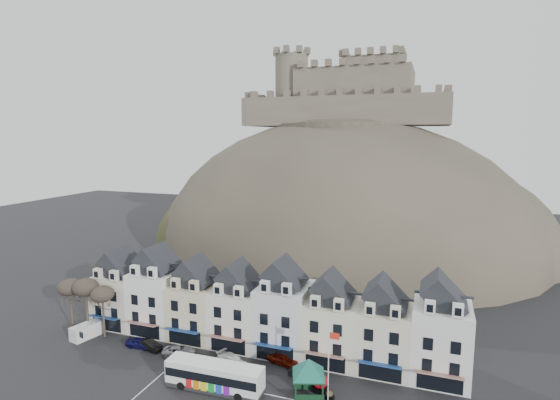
% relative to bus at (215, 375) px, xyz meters
% --- Properties ---
extents(townhouse_terrace, '(54.40, 9.35, 11.80)m').
position_rel_bus_xyz_m(townhouse_terrace, '(1.26, 12.13, 3.47)').
color(townhouse_terrace, beige).
rests_on(townhouse_terrace, ground).
extents(castle_hill, '(100.00, 76.00, 68.00)m').
position_rel_bus_xyz_m(castle_hill, '(2.37, 65.12, -1.72)').
color(castle_hill, '#3D372F').
rests_on(castle_hill, ground).
extents(castle, '(50.20, 22.20, 22.00)m').
position_rel_bus_xyz_m(castle, '(1.62, 72.10, 38.36)').
color(castle, brown).
rests_on(castle, ground).
extents(tree_left_far, '(3.61, 3.61, 8.24)m').
position_rel_bus_xyz_m(tree_left_far, '(-27.88, 6.66, 5.07)').
color(tree_left_far, '#352A21').
rests_on(tree_left_far, ground).
extents(tree_left_mid, '(3.78, 3.78, 8.64)m').
position_rel_bus_xyz_m(tree_left_mid, '(-24.88, 6.66, 5.41)').
color(tree_left_mid, '#352A21').
rests_on(tree_left_mid, ground).
extents(tree_left_near, '(3.43, 3.43, 7.84)m').
position_rel_bus_xyz_m(tree_left_near, '(-21.88, 6.66, 4.72)').
color(tree_left_near, '#352A21').
rests_on(tree_left_near, ground).
extents(bus, '(11.82, 3.07, 3.32)m').
position_rel_bus_xyz_m(bus, '(0.00, 0.00, 0.00)').
color(bus, '#262628').
rests_on(bus, ground).
extents(bus_shelter, '(6.95, 6.95, 4.66)m').
position_rel_bus_xyz_m(bus_shelter, '(10.79, 2.29, 1.78)').
color(bus_shelter, black).
rests_on(bus_shelter, ground).
extents(red_buoy, '(1.94, 1.94, 2.21)m').
position_rel_bus_xyz_m(red_buoy, '(11.77, 3.77, -0.70)').
color(red_buoy, black).
rests_on(red_buoy, ground).
extents(flagpole, '(1.24, 0.13, 8.54)m').
position_rel_bus_xyz_m(flagpole, '(13.18, 2.20, 3.05)').
color(flagpole, silver).
rests_on(flagpole, ground).
extents(white_van, '(2.92, 4.82, 2.05)m').
position_rel_bus_xyz_m(white_van, '(-24.25, 5.66, -0.80)').
color(white_van, silver).
rests_on(white_van, ground).
extents(planter_west, '(1.18, 0.77, 1.10)m').
position_rel_bus_xyz_m(planter_west, '(13.16, 2.56, -1.30)').
color(planter_west, black).
rests_on(planter_west, ground).
extents(car_navy, '(4.06, 1.79, 1.36)m').
position_rel_bus_xyz_m(car_navy, '(-14.88, 5.66, -1.15)').
color(car_navy, '#0E0C40').
rests_on(car_navy, ground).
extents(car_black, '(4.22, 2.10, 1.33)m').
position_rel_bus_xyz_m(car_black, '(-13.29, 5.66, -1.17)').
color(car_black, black).
rests_on(car_black, ground).
extents(car_silver, '(4.75, 3.34, 1.22)m').
position_rel_bus_xyz_m(car_silver, '(-8.48, 5.66, -1.22)').
color(car_silver, '#9EA0A5').
rests_on(car_silver, ground).
extents(car_white, '(5.06, 3.62, 1.36)m').
position_rel_bus_xyz_m(car_white, '(-0.47, 5.66, -1.15)').
color(car_white, white).
rests_on(car_white, ground).
extents(car_maroon, '(4.69, 2.91, 1.49)m').
position_rel_bus_xyz_m(car_maroon, '(5.62, 8.16, -1.09)').
color(car_maroon, '#560E04').
rests_on(car_maroon, ground).
extents(car_charcoal, '(4.00, 2.32, 1.25)m').
position_rel_bus_xyz_m(car_charcoal, '(9.17, 5.66, -1.21)').
color(car_charcoal, black).
rests_on(car_charcoal, ground).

